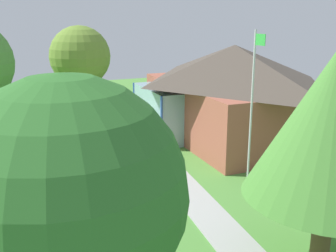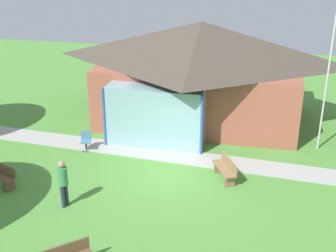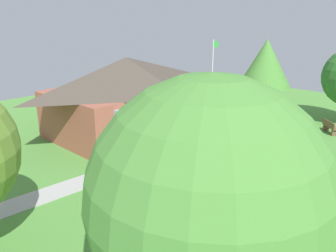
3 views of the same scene
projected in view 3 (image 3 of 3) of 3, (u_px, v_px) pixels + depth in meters
The scene contains 13 objects.
ground_plane at pixel (207, 157), 18.14m from camera, with size 44.00×44.00×0.00m, color #54933D.
pavilion at pixel (128, 94), 21.63m from camera, with size 10.54×8.03×4.90m.
footpath at pixel (181, 148), 19.36m from camera, with size 21.74×1.30×0.03m, color #ADADA8.
flagpole at pixel (212, 77), 23.79m from camera, with size 0.64×0.08×5.86m.
bench_front_center at pixel (298, 199), 13.05m from camera, with size 1.41×1.33×0.84m.
bench_front_left at pixel (235, 243), 10.51m from camera, with size 1.52×1.14×0.84m.
bench_rear_near_path at pixel (222, 139), 19.71m from camera, with size 1.07×1.54×0.84m.
bench_mid_left at pixel (149, 206), 12.56m from camera, with size 1.56×0.97×0.84m.
bench_lawn_far_right at pixel (330, 127), 21.87m from camera, with size 1.36×1.38×0.84m.
patio_chair_west at pixel (129, 164), 16.23m from camera, with size 0.54×0.54×0.86m.
visitor_strolling_lawn at pixel (213, 173), 13.89m from camera, with size 0.34×0.34×1.74m.
tree_lawn_corner at pixel (208, 196), 6.97m from camera, with size 5.17×5.17×6.19m.
tree_east_hedge at pixel (266, 63), 26.43m from camera, with size 4.17×4.17×5.75m.
Camera 3 is at (-13.68, -9.93, 7.12)m, focal length 35.52 mm.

